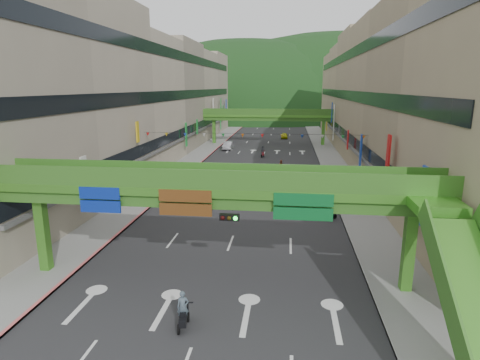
{
  "coord_description": "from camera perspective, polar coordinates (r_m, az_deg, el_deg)",
  "views": [
    {
      "loc": [
        4.08,
        -16.01,
        11.53
      ],
      "look_at": [
        0.0,
        18.0,
        3.5
      ],
      "focal_mm": 30.0,
      "sensor_mm": 36.0,
      "label": 1
    }
  ],
  "objects": [
    {
      "name": "building_row_left",
      "position": [
        69.94,
        -12.61,
        11.19
      ],
      "size": [
        12.8,
        95.0,
        19.0
      ],
      "color": "#9E937F",
      "rests_on": "ground"
    },
    {
      "name": "pedestrian_red",
      "position": [
        39.97,
        18.32,
        -2.87
      ],
      "size": [
        1.02,
        0.87,
        1.86
      ],
      "primitive_type": "imported",
      "rotation": [
        0.0,
        0.0,
        0.2
      ],
      "color": "red",
      "rests_on": "ground"
    },
    {
      "name": "road_slab",
      "position": [
        67.13,
        3.26,
        3.29
      ],
      "size": [
        18.0,
        140.0,
        0.02
      ],
      "primitive_type": "cube",
      "color": "#28282B",
      "rests_on": "ground"
    },
    {
      "name": "car_yellow",
      "position": [
        91.41,
        6.32,
        6.27
      ],
      "size": [
        1.5,
        3.7,
        1.26
      ],
      "primitive_type": "imported",
      "rotation": [
        0.0,
        0.0,
        0.0
      ],
      "color": "#B8BE0F",
      "rests_on": "ground"
    },
    {
      "name": "curb_left",
      "position": [
        68.28,
        -4.39,
        3.51
      ],
      "size": [
        0.2,
        140.0,
        0.18
      ],
      "primitive_type": "cube",
      "color": "#CC5959",
      "rests_on": "ground"
    },
    {
      "name": "sidewalk_right",
      "position": [
        67.35,
        12.66,
        3.08
      ],
      "size": [
        4.0,
        140.0,
        0.15
      ],
      "primitive_type": "cube",
      "color": "gray",
      "rests_on": "ground"
    },
    {
      "name": "hill_right",
      "position": [
        197.46,
        13.1,
        9.51
      ],
      "size": [
        208.0,
        176.0,
        128.0
      ],
      "primitive_type": "ellipsoid",
      "color": "#1C4419",
      "rests_on": "ground"
    },
    {
      "name": "pedestrian_dark",
      "position": [
        44.15,
        14.08,
        -1.18
      ],
      "size": [
        1.1,
        0.74,
        1.74
      ],
      "primitive_type": "imported",
      "rotation": [
        0.0,
        0.0,
        -0.34
      ],
      "color": "#25232B",
      "rests_on": "ground"
    },
    {
      "name": "scooter_rider_far",
      "position": [
        66.91,
        3.23,
        4.09
      ],
      "size": [
        0.86,
        1.58,
        1.92
      ],
      "color": "maroon",
      "rests_on": "ground"
    },
    {
      "name": "overpass_far",
      "position": [
        81.34,
        4.0,
        8.84
      ],
      "size": [
        28.0,
        2.2,
        7.1
      ],
      "color": "#4C9E2D",
      "rests_on": "ground"
    },
    {
      "name": "scooter_rider_left",
      "position": [
        46.16,
        -1.82,
        0.08
      ],
      "size": [
        1.04,
        1.6,
        2.11
      ],
      "color": "gray",
      "rests_on": "ground"
    },
    {
      "name": "overpass_near",
      "position": [
        22.53,
        -1.47,
        -3.12
      ],
      "size": [
        28.0,
        12.27,
        7.1
      ],
      "color": "#4C9E2D",
      "rests_on": "ground"
    },
    {
      "name": "scooter_rider_near",
      "position": [
        20.64,
        -8.09,
        -18.01
      ],
      "size": [
        0.69,
        1.59,
        1.92
      ],
      "color": "black",
      "rests_on": "ground"
    },
    {
      "name": "hill_left",
      "position": [
        177.41,
        0.67,
        9.47
      ],
      "size": [
        168.0,
        140.0,
        112.0
      ],
      "primitive_type": "ellipsoid",
      "color": "#1C4419",
      "rests_on": "ground"
    },
    {
      "name": "building_row_right",
      "position": [
        67.69,
        19.87,
        10.68
      ],
      "size": [
        12.8,
        95.0,
        19.0
      ],
      "color": "gray",
      "rests_on": "ground"
    },
    {
      "name": "pedestrian_blue",
      "position": [
        51.69,
        13.22,
        0.91
      ],
      "size": [
        0.93,
        0.8,
        1.69
      ],
      "primitive_type": "imported",
      "rotation": [
        0.0,
        0.0,
        2.7
      ],
      "color": "navy",
      "rests_on": "ground"
    },
    {
      "name": "car_silver",
      "position": [
        74.92,
        -1.74,
        4.91
      ],
      "size": [
        1.57,
        4.49,
        1.48
      ],
      "primitive_type": "imported",
      "rotation": [
        0.0,
        0.0,
        -0.0
      ],
      "color": "#B3B3BC",
      "rests_on": "ground"
    },
    {
      "name": "scooter_rider_mid",
      "position": [
        53.54,
        5.9,
        1.82
      ],
      "size": [
        0.93,
        1.58,
        2.01
      ],
      "color": "black",
      "rests_on": "ground"
    },
    {
      "name": "curb_right",
      "position": [
        67.18,
        11.04,
        3.15
      ],
      "size": [
        0.2,
        140.0,
        0.18
      ],
      "primitive_type": "cube",
      "color": "gray",
      "rests_on": "ground"
    },
    {
      "name": "parked_scooter_row",
      "position": [
        40.85,
        11.83,
        -2.73
      ],
      "size": [
        1.6,
        9.35,
        1.08
      ],
      "color": "black",
      "rests_on": "ground"
    },
    {
      "name": "bunting_string",
      "position": [
        46.52,
        1.77,
        6.31
      ],
      "size": [
        26.0,
        0.36,
        0.47
      ],
      "color": "black",
      "rests_on": "ground"
    },
    {
      "name": "sidewalk_left",
      "position": [
        68.67,
        -5.95,
        3.52
      ],
      "size": [
        4.0,
        140.0,
        0.15
      ],
      "primitive_type": "cube",
      "color": "gray",
      "rests_on": "ground"
    },
    {
      "name": "ground",
      "position": [
        20.15,
        -6.59,
        -21.82
      ],
      "size": [
        320.0,
        320.0,
        0.0
      ],
      "primitive_type": "plane",
      "color": "black",
      "rests_on": "ground"
    }
  ]
}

